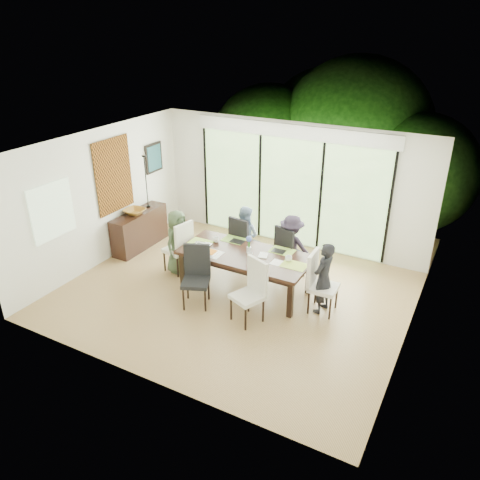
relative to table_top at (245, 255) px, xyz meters
The scene contains 62 objects.
floor 0.77m from the table_top, 107.56° to the right, with size 6.00×5.00×0.01m, color brown.
ceiling 2.01m from the table_top, 107.56° to the right, with size 6.00×5.00×0.01m, color white.
wall_back 2.32m from the table_top, 92.26° to the left, with size 6.00×0.02×2.70m, color silver.
wall_front 2.86m from the table_top, 91.81° to the right, with size 6.00×0.02×2.70m, color beige.
wall_left 3.18m from the table_top, behind, with size 0.02×5.00×2.70m, color silver.
wall_right 3.00m from the table_top, ahead, with size 0.02×5.00×2.70m, color silver.
glass_doors 2.25m from the table_top, 92.30° to the left, with size 4.20×0.02×2.30m, color #598C3F.
blinds_header 2.82m from the table_top, 92.31° to the left, with size 4.40×0.06×0.28m, color white.
mullion_a 3.13m from the table_top, 135.09° to the left, with size 0.05×0.04×2.30m, color black.
mullion_b 2.37m from the table_top, 109.87° to the left, with size 0.05×0.04×2.30m, color black.
mullion_c 2.32m from the table_top, 74.33° to the left, with size 0.05×0.04×2.30m, color black.
mullion_d 3.01m from the table_top, 47.32° to the left, with size 0.05×0.04×2.30m, color black.
side_window 3.49m from the table_top, 154.20° to the right, with size 0.02×0.90×1.00m, color #8CAD7F.
deck 3.21m from the table_top, 91.62° to the left, with size 6.00×1.80×0.10m, color brown.
rail_top 3.93m from the table_top, 91.29° to the left, with size 6.00×0.08×0.06m, color brown.
foliage_left 5.32m from the table_top, 110.99° to the left, with size 3.20×3.20×3.20m, color #14380F.
foliage_mid 5.64m from the table_top, 86.77° to the left, with size 4.00×4.00×4.00m, color #14380F.
foliage_right 5.20m from the table_top, 65.90° to the left, with size 2.80×2.80×2.80m, color #14380F.
foliage_far 6.32m from the table_top, 96.31° to the left, with size 3.60×3.60×3.60m, color #14380F.
table_top is the anchor object (origin of this frame).
table_apron 0.09m from the table_top, 90.00° to the right, with size 2.18×0.89×0.10m, color black.
table_leg_fl 1.22m from the table_top, 158.29° to the right, with size 0.09×0.09×0.68m, color black.
table_leg_fr 1.22m from the table_top, 21.71° to the right, with size 0.09×0.09×0.68m, color black.
table_leg_bl 1.22m from the table_top, 158.29° to the left, with size 0.09×0.09×0.68m, color black.
table_leg_br 1.22m from the table_top, 21.71° to the left, with size 0.09×0.09×0.68m, color black.
chair_left_end 1.51m from the table_top, behind, with size 0.46×0.46×1.09m, color white, non-canonical shape.
chair_right_end 1.51m from the table_top, ahead, with size 0.46×0.46×1.09m, color white, non-canonical shape.
chair_far_left 0.98m from the table_top, 117.90° to the left, with size 0.46×0.46×1.09m, color black, non-canonical shape.
chair_far_right 1.03m from the table_top, 57.09° to the left, with size 0.46×0.46×1.09m, color black, non-canonical shape.
chair_near_left 1.02m from the table_top, 119.89° to the right, with size 0.46×0.46×1.09m, color black, non-canonical shape.
chair_near_right 1.02m from the table_top, 60.11° to the right, with size 0.46×0.46×1.09m, color silver, non-canonical shape.
person_left_end 1.48m from the table_top, behind, with size 0.60×0.37×1.28m, color #3E5035.
person_right_end 1.48m from the table_top, ahead, with size 0.60×0.37×1.28m, color black.
person_far_left 0.95m from the table_top, 118.47° to the left, with size 0.60×0.37×1.28m, color #7B93B2.
person_far_right 1.00m from the table_top, 56.47° to the left, with size 0.60×0.37×1.28m, color #271F2F.
placemat_left 0.95m from the table_top, behind, with size 0.44×0.32×0.01m, color #8FB03E.
placemat_right 0.95m from the table_top, ahead, with size 0.44×0.32×0.01m, color #A3BB42.
placemat_far_l 0.60m from the table_top, 138.37° to the left, with size 0.44×0.32×0.01m, color #78A73B.
placemat_far_r 0.68m from the table_top, 36.03° to the left, with size 0.44×0.32×0.01m, color #8FB23F.
placemat_paper 0.63m from the table_top, 151.39° to the right, with size 0.44×0.32×0.01m, color white.
tablet_far_l 0.50m from the table_top, 135.00° to the left, with size 0.26×0.18×0.01m, color black.
tablet_far_r 0.61m from the table_top, 34.99° to the left, with size 0.24×0.17×0.01m, color black.
papers 0.70m from the table_top, ahead, with size 0.30×0.22×0.00m, color white.
platter_base 0.63m from the table_top, 151.39° to the right, with size 0.26×0.26×0.02m, color white.
platter_snacks 0.63m from the table_top, 151.39° to the right, with size 0.20×0.20×0.01m, color orange.
vase 0.11m from the table_top, 45.00° to the left, with size 0.08×0.08×0.12m, color silver.
hyacinth_stems 0.22m from the table_top, 45.00° to the left, with size 0.04×0.04×0.16m, color #337226.
hyacinth_blooms 0.31m from the table_top, 45.00° to the left, with size 0.11×0.11×0.11m, color #5065C9.
laptop 0.86m from the table_top, behind, with size 0.33×0.21×0.03m, color silver.
cup_a 0.72m from the table_top, 167.91° to the left, with size 0.12×0.12×0.10m, color white.
cup_b 0.20m from the table_top, 33.69° to the right, with size 0.10×0.10×0.09m, color white.
cup_c 0.81m from the table_top, ahead, with size 0.12×0.12×0.10m, color white.
book 0.26m from the table_top, 11.31° to the left, with size 0.16×0.22×0.02m, color white.
sideboard 2.91m from the table_top, behind, with size 0.41×1.44×0.81m, color black.
bowl 2.88m from the table_top, behind, with size 0.43×0.43×0.10m, color #8C5D1E.
candlestick_base 2.97m from the table_top, 163.51° to the left, with size 0.09×0.09×0.04m, color black.
candlestick_shaft 3.05m from the table_top, 163.51° to the left, with size 0.02×0.02×1.13m, color black.
candlestick_pan 3.22m from the table_top, 163.51° to the left, with size 0.09×0.09×0.03m, color black.
candle 3.24m from the table_top, 163.51° to the left, with size 0.03×0.03×0.09m, color silver.
tapestry 3.22m from the table_top, behind, with size 0.02×1.00×1.50m, color brown.
art_frame 3.53m from the table_top, 155.07° to the left, with size 0.03×0.55×0.65m, color black.
art_canvas 3.51m from the table_top, 154.93° to the left, with size 0.01×0.45×0.55m, color #164049.
Camera 1 is at (3.56, -6.33, 4.57)m, focal length 35.00 mm.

